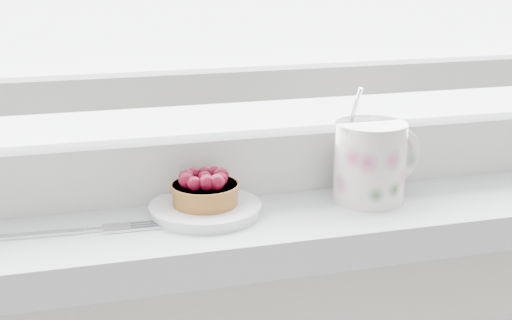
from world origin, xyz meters
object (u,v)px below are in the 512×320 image
object	(u,v)px
saucer	(205,209)
fork	(68,232)
raspberry_tart	(205,189)
floral_mug	(372,160)

from	to	relation	value
saucer	fork	xyz separation A→B (m)	(-0.15, -0.02, -0.00)
raspberry_tart	fork	xyz separation A→B (m)	(-0.15, -0.02, -0.03)
raspberry_tart	fork	bearing A→B (deg)	-174.10
fork	floral_mug	bearing A→B (deg)	1.51
raspberry_tart	fork	distance (m)	0.15
raspberry_tart	floral_mug	distance (m)	0.20
saucer	floral_mug	bearing A→B (deg)	-1.93
saucer	fork	distance (m)	0.15
raspberry_tart	floral_mug	world-z (taller)	floral_mug
saucer	floral_mug	xyz separation A→B (m)	(0.19, -0.01, 0.04)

